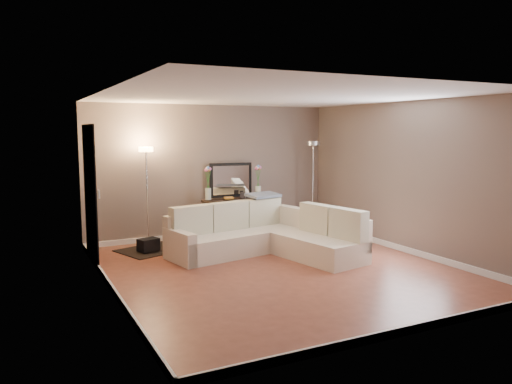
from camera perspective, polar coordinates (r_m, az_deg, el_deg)
name	(u,v)px	position (r m, az deg, el deg)	size (l,w,h in m)	color
floor	(279,270)	(7.69, 2.69, -8.86)	(5.00, 5.50, 0.01)	brown
ceiling	(280,96)	(7.42, 2.81, 10.93)	(5.00, 5.50, 0.01)	white
wall_back	(212,171)	(9.93, -5.05, 2.38)	(5.00, 0.02, 2.60)	#75655A
wall_front	(415,211)	(5.23, 17.67, -2.08)	(5.00, 0.02, 2.60)	#75655A
wall_left	(107,194)	(6.60, -16.65, -0.22)	(0.02, 5.50, 2.60)	#75655A
wall_right	(408,178)	(8.93, 16.95, 1.59)	(0.02, 5.50, 2.60)	#75655A
baseboard_back	(213,233)	(10.09, -4.92, -4.73)	(5.00, 0.03, 0.10)	white
baseboard_front	(408,330)	(5.58, 16.99, -14.84)	(5.00, 0.03, 0.10)	white
baseboard_left	(113,289)	(6.87, -16.07, -10.61)	(0.03, 5.50, 0.10)	white
baseboard_right	(404,249)	(9.11, 16.55, -6.26)	(0.03, 5.50, 0.10)	white
doorway	(90,194)	(8.30, -18.42, -0.25)	(0.02, 1.20, 2.20)	black
switch_plate	(99,194)	(7.45, -17.52, -0.23)	(0.02, 0.08, 0.12)	white
sectional_sofa	(265,236)	(8.55, 1.08, -5.00)	(2.84, 2.46, 0.86)	beige
throw_blanket	(263,195)	(9.18, 0.84, -0.35)	(0.62, 0.36, 0.05)	slate
console_table	(230,216)	(9.85, -3.00, -2.76)	(1.25, 0.42, 0.76)	black
leaning_mirror	(231,180)	(9.93, -2.88, 1.38)	(0.87, 0.11, 0.68)	black
table_decor	(234,197)	(9.78, -2.52, -0.58)	(0.52, 0.13, 0.12)	orange
flower_vase_left	(208,186)	(9.63, -5.50, 0.73)	(0.14, 0.12, 0.65)	silver
flower_vase_right	(258,183)	(9.97, 0.24, 0.98)	(0.14, 0.12, 0.65)	silver
floor_lamp_lit	(147,177)	(9.21, -12.39, 1.73)	(0.32, 0.32, 1.81)	silver
floor_lamp_unlit	(313,168)	(10.41, 6.53, 2.74)	(0.32, 0.32, 1.88)	silver
charcoal_rug	(155,249)	(9.08, -11.50, -6.44)	(1.18, 0.88, 0.02)	black
black_bag	(148,245)	(8.86, -12.20, -5.90)	(0.33, 0.24, 0.22)	black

